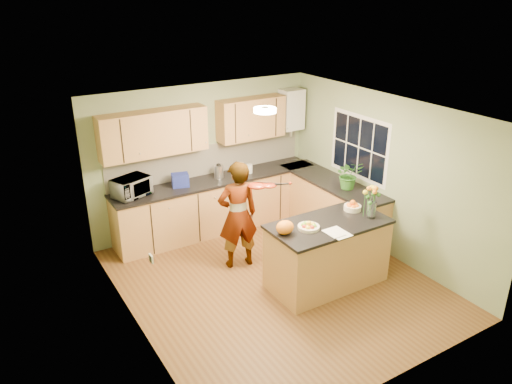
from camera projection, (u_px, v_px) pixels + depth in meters
floor at (275, 282)px, 7.19m from camera, size 4.50×4.50×0.00m
ceiling at (278, 112)px, 6.22m from camera, size 4.00×4.50×0.02m
wall_back at (203, 157)px, 8.47m from camera, size 4.00×0.02×2.50m
wall_front at (402, 282)px, 4.93m from camera, size 4.00×0.02×2.50m
wall_left at (132, 240)px, 5.74m from camera, size 0.02×4.50×2.50m
wall_right at (384, 176)px, 7.67m from camera, size 0.02×4.50×2.50m
back_counter at (218, 204)px, 8.59m from camera, size 3.64×0.62×0.94m
right_counter at (331, 206)px, 8.49m from camera, size 0.62×2.24×0.94m
splashback at (209, 159)px, 8.53m from camera, size 3.60×0.02×0.52m
upper_cabinets at (196, 127)px, 8.02m from camera, size 3.20×0.34×0.70m
boiler at (291, 110)px, 8.92m from camera, size 0.40×0.30×0.86m
window_right at (359, 147)px, 8.02m from camera, size 0.01×1.30×1.05m
light_switch at (151, 259)px, 5.26m from camera, size 0.02×0.09×0.09m
ceiling_lamp at (265, 110)px, 6.47m from camera, size 0.30×0.30×0.07m
peninsula_island at (327, 253)px, 7.00m from camera, size 1.68×0.86×0.96m
fruit_dish at (309, 226)px, 6.63m from camera, size 0.29×0.29×0.10m
orange_bowl at (353, 206)px, 7.17m from camera, size 0.25×0.25×0.14m
flower_vase at (373, 195)px, 6.83m from camera, size 0.28×0.28×0.52m
orange_bag at (285, 227)px, 6.48m from camera, size 0.30×0.28×0.18m
papers at (338, 233)px, 6.53m from camera, size 0.25×0.34×0.01m
violinist at (238, 215)px, 7.33m from camera, size 0.67×0.50×1.66m
violin at (257, 186)px, 7.06m from camera, size 0.68×0.59×0.17m
microwave at (131, 187)px, 7.66m from camera, size 0.64×0.54×0.30m
blue_box at (180, 180)px, 8.05m from camera, size 0.31×0.26×0.21m
kettle at (219, 171)px, 8.40m from camera, size 0.16×0.16×0.30m
jar_cream at (241, 168)px, 8.60m from camera, size 0.13×0.13×0.19m
jar_white at (250, 169)px, 8.63m from camera, size 0.13×0.13×0.15m
potted_plant at (349, 175)px, 7.92m from camera, size 0.53×0.51×0.47m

